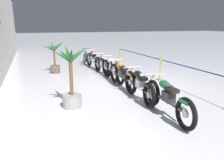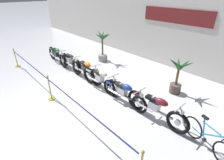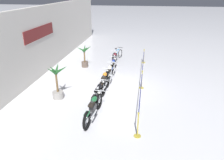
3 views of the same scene
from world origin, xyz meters
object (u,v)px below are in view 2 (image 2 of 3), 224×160
(motorcycle_orange_2, at_px, (86,70))
(motorcycle_cream_3, at_px, (101,80))
(stanchion_far_left, at_px, (36,72))
(potted_palm_right_of_row, at_px, (178,77))
(motorcycle_maroon_5, at_px, (156,108))
(stanchion_mid_left, at_px, (50,91))
(potted_palm_left_of_row, at_px, (103,48))
(bicycle, at_px, (207,139))
(motorcycle_blue_4, at_px, (123,93))
(motorcycle_black_1, at_px, (70,62))
(motorcycle_green_0, at_px, (57,55))

(motorcycle_orange_2, xyz_separation_m, motorcycle_cream_3, (1.23, -0.09, -0.01))
(stanchion_far_left, bearing_deg, potted_palm_right_of_row, 43.91)
(motorcycle_orange_2, height_order, motorcycle_maroon_5, motorcycle_orange_2)
(motorcycle_maroon_5, height_order, stanchion_mid_left, stanchion_mid_left)
(motorcycle_cream_3, bearing_deg, stanchion_far_left, -135.85)
(stanchion_far_left, bearing_deg, potted_palm_left_of_row, 98.35)
(potted_palm_right_of_row, distance_m, stanchion_far_left, 5.92)
(motorcycle_maroon_5, xyz_separation_m, bicycle, (1.65, 0.04, -0.12))
(stanchion_far_left, height_order, stanchion_mid_left, same)
(motorcycle_blue_4, bearing_deg, motorcycle_orange_2, 178.23)
(motorcycle_orange_2, height_order, stanchion_far_left, stanchion_far_left)
(motorcycle_blue_4, bearing_deg, potted_palm_right_of_row, 67.14)
(motorcycle_orange_2, bearing_deg, motorcycle_cream_3, -4.10)
(motorcycle_black_1, xyz_separation_m, motorcycle_cream_3, (2.70, -0.08, 0.01))
(motorcycle_black_1, height_order, motorcycle_blue_4, motorcycle_black_1)
(motorcycle_green_0, bearing_deg, motorcycle_black_1, 2.89)
(motorcycle_black_1, relative_size, potted_palm_left_of_row, 1.20)
(motorcycle_cream_3, height_order, potted_palm_left_of_row, potted_palm_left_of_row)
(motorcycle_maroon_5, height_order, bicycle, motorcycle_maroon_5)
(motorcycle_orange_2, relative_size, motorcycle_cream_3, 1.01)
(motorcycle_blue_4, relative_size, stanchion_mid_left, 2.14)
(motorcycle_orange_2, xyz_separation_m, bicycle, (5.62, 0.05, -0.12))
(motorcycle_maroon_5, relative_size, stanchion_far_left, 0.26)
(motorcycle_green_0, xyz_separation_m, motorcycle_orange_2, (2.86, 0.07, 0.00))
(motorcycle_cream_3, distance_m, bicycle, 4.39)
(motorcycle_green_0, height_order, motorcycle_blue_4, motorcycle_green_0)
(motorcycle_orange_2, xyz_separation_m, potted_palm_left_of_row, (-1.36, 2.12, 0.30))
(motorcycle_green_0, bearing_deg, potted_palm_right_of_row, 18.75)
(motorcycle_green_0, height_order, stanchion_mid_left, stanchion_mid_left)
(bicycle, relative_size, stanchion_mid_left, 1.52)
(motorcycle_black_1, distance_m, stanchion_mid_left, 2.83)
(motorcycle_cream_3, xyz_separation_m, bicycle, (4.39, 0.14, -0.11))
(motorcycle_orange_2, relative_size, potted_palm_right_of_row, 1.52)
(motorcycle_maroon_5, xyz_separation_m, potted_palm_right_of_row, (-0.46, 2.08, 0.25))
(motorcycle_maroon_5, bearing_deg, motorcycle_green_0, -179.27)
(motorcycle_green_0, bearing_deg, bicycle, 0.86)
(motorcycle_orange_2, bearing_deg, potted_palm_right_of_row, 30.74)
(motorcycle_blue_4, bearing_deg, stanchion_mid_left, -136.97)
(motorcycle_black_1, xyz_separation_m, stanchion_far_left, (0.71, -2.01, 0.25))
(motorcycle_orange_2, relative_size, potted_palm_left_of_row, 1.34)
(potted_palm_right_of_row, relative_size, stanchion_mid_left, 1.52)
(stanchion_far_left, bearing_deg, motorcycle_black_1, 109.49)
(motorcycle_cream_3, bearing_deg, potted_palm_left_of_row, 139.59)
(potted_palm_left_of_row, relative_size, stanchion_mid_left, 1.72)
(potted_palm_right_of_row, bearing_deg, motorcycle_cream_3, -136.30)
(motorcycle_blue_4, height_order, stanchion_mid_left, stanchion_mid_left)
(motorcycle_black_1, relative_size, motorcycle_maroon_5, 0.92)
(motorcycle_maroon_5, bearing_deg, motorcycle_cream_3, -177.88)
(motorcycle_orange_2, bearing_deg, motorcycle_black_1, -179.84)
(motorcycle_black_1, height_order, potted_palm_left_of_row, potted_palm_left_of_row)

